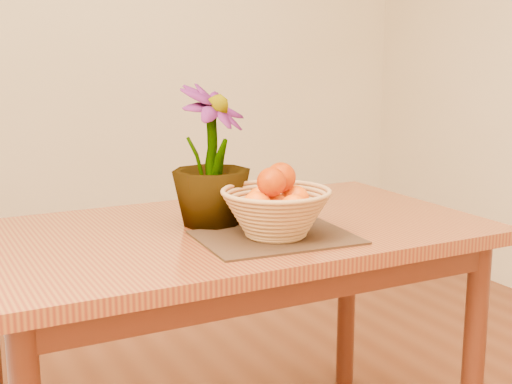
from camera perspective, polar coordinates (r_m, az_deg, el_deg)
name	(u,v)px	position (r m, az deg, el deg)	size (l,w,h in m)	color
wall_back	(61,24)	(3.77, -15.30, 12.87)	(4.00, 0.02, 2.70)	#F8E1BC
table	(231,257)	(2.00, -2.00, -5.22)	(1.40, 0.80, 0.75)	brown
placemat	(276,237)	(1.85, 1.60, -3.65)	(0.40, 0.30, 0.01)	#341D13
wicker_basket	(276,215)	(1.84, 1.61, -1.82)	(0.29, 0.29, 0.12)	#C37F51
orange_pile	(276,192)	(1.83, 1.64, -0.03)	(0.20, 0.20, 0.14)	#FF5304
potted_plant	(211,156)	(1.96, -3.61, 2.88)	(0.22, 0.22, 0.39)	#1F4B15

